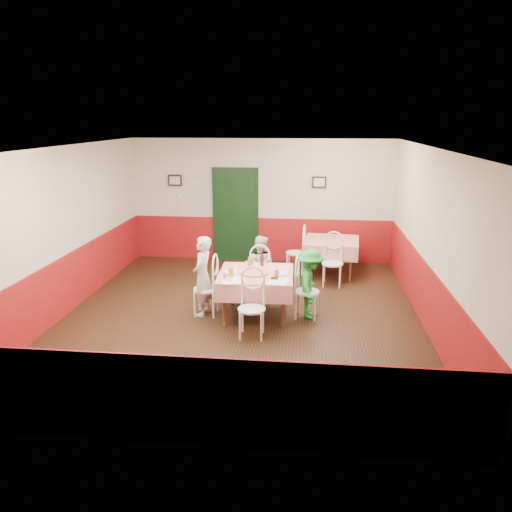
# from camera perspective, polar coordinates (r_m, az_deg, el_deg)

# --- Properties ---
(floor) EXTENTS (7.00, 7.00, 0.00)m
(floor) POSITION_cam_1_polar(r_m,az_deg,el_deg) (8.53, -1.69, -6.84)
(floor) COLOR black
(floor) RESTS_ON ground
(ceiling) EXTENTS (7.00, 7.00, 0.00)m
(ceiling) POSITION_cam_1_polar(r_m,az_deg,el_deg) (7.90, -1.86, 12.30)
(ceiling) COLOR white
(ceiling) RESTS_ON back_wall
(back_wall) EXTENTS (6.00, 0.10, 2.80)m
(back_wall) POSITION_cam_1_polar(r_m,az_deg,el_deg) (11.51, 0.63, 6.32)
(back_wall) COLOR beige
(back_wall) RESTS_ON ground
(front_wall) EXTENTS (6.00, 0.10, 2.80)m
(front_wall) POSITION_cam_1_polar(r_m,az_deg,el_deg) (4.81, -7.53, -7.15)
(front_wall) COLOR beige
(front_wall) RESTS_ON ground
(left_wall) EXTENTS (0.10, 7.00, 2.80)m
(left_wall) POSITION_cam_1_polar(r_m,az_deg,el_deg) (9.01, -21.05, 2.67)
(left_wall) COLOR beige
(left_wall) RESTS_ON ground
(right_wall) EXTENTS (0.10, 7.00, 2.80)m
(right_wall) POSITION_cam_1_polar(r_m,az_deg,el_deg) (8.25, 19.36, 1.72)
(right_wall) COLOR beige
(right_wall) RESTS_ON ground
(wainscot_back) EXTENTS (6.00, 0.03, 1.00)m
(wainscot_back) POSITION_cam_1_polar(r_m,az_deg,el_deg) (11.67, 0.61, 1.94)
(wainscot_back) COLOR maroon
(wainscot_back) RESTS_ON ground
(wainscot_front) EXTENTS (6.00, 0.03, 1.00)m
(wainscot_front) POSITION_cam_1_polar(r_m,az_deg,el_deg) (5.24, -7.13, -16.21)
(wainscot_front) COLOR maroon
(wainscot_front) RESTS_ON ground
(wainscot_left) EXTENTS (0.03, 7.00, 1.00)m
(wainscot_left) POSITION_cam_1_polar(r_m,az_deg,el_deg) (9.23, -20.43, -2.78)
(wainscot_left) COLOR maroon
(wainscot_left) RESTS_ON ground
(wainscot_right) EXTENTS (0.03, 7.00, 1.00)m
(wainscot_right) POSITION_cam_1_polar(r_m,az_deg,el_deg) (8.49, 18.72, -4.18)
(wainscot_right) COLOR maroon
(wainscot_right) RESTS_ON ground
(door) EXTENTS (0.96, 0.06, 2.10)m
(door) POSITION_cam_1_polar(r_m,az_deg,el_deg) (11.59, -2.36, 4.62)
(door) COLOR black
(door) RESTS_ON ground
(picture_left) EXTENTS (0.32, 0.03, 0.26)m
(picture_left) POSITION_cam_1_polar(r_m,az_deg,el_deg) (11.76, -9.24, 8.53)
(picture_left) COLOR black
(picture_left) RESTS_ON back_wall
(picture_right) EXTENTS (0.32, 0.03, 0.26)m
(picture_right) POSITION_cam_1_polar(r_m,az_deg,el_deg) (11.35, 7.23, 8.36)
(picture_right) COLOR black
(picture_right) RESTS_ON back_wall
(thermostat) EXTENTS (0.10, 0.03, 0.10)m
(thermostat) POSITION_cam_1_polar(r_m,az_deg,el_deg) (11.78, -8.70, 6.85)
(thermostat) COLOR white
(thermostat) RESTS_ON back_wall
(main_table) EXTENTS (1.26, 1.26, 0.77)m
(main_table) POSITION_cam_1_polar(r_m,az_deg,el_deg) (8.40, -0.00, -4.44)
(main_table) COLOR red
(main_table) RESTS_ON ground
(second_table) EXTENTS (1.22, 1.22, 0.77)m
(second_table) POSITION_cam_1_polar(r_m,az_deg,el_deg) (10.73, 8.56, -0.14)
(second_table) COLOR red
(second_table) RESTS_ON ground
(chair_left) EXTENTS (0.44, 0.44, 0.90)m
(chair_left) POSITION_cam_1_polar(r_m,az_deg,el_deg) (8.48, -5.75, -3.79)
(chair_left) COLOR white
(chair_left) RESTS_ON ground
(chair_right) EXTENTS (0.47, 0.47, 0.90)m
(chair_right) POSITION_cam_1_polar(r_m,az_deg,el_deg) (8.35, 5.84, -4.09)
(chair_right) COLOR white
(chair_right) RESTS_ON ground
(chair_far) EXTENTS (0.47, 0.47, 0.90)m
(chair_far) POSITION_cam_1_polar(r_m,az_deg,el_deg) (9.18, 0.41, -2.19)
(chair_far) COLOR white
(chair_far) RESTS_ON ground
(chair_near) EXTENTS (0.43, 0.43, 0.90)m
(chair_near) POSITION_cam_1_polar(r_m,az_deg,el_deg) (7.58, -0.50, -6.10)
(chair_near) COLOR white
(chair_near) RESTS_ON ground
(chair_second_a) EXTENTS (0.46, 0.46, 0.90)m
(chair_second_a) POSITION_cam_1_polar(r_m,az_deg,el_deg) (10.71, 4.56, 0.36)
(chair_second_a) COLOR white
(chair_second_a) RESTS_ON ground
(chair_second_b) EXTENTS (0.46, 0.46, 0.90)m
(chair_second_b) POSITION_cam_1_polar(r_m,az_deg,el_deg) (9.99, 8.73, -0.88)
(chair_second_b) COLOR white
(chair_second_b) RESTS_ON ground
(pizza) EXTENTS (0.47, 0.47, 0.03)m
(pizza) POSITION_cam_1_polar(r_m,az_deg,el_deg) (8.23, -0.23, -1.93)
(pizza) COLOR #B74723
(pizza) RESTS_ON main_table
(plate_left) EXTENTS (0.26, 0.26, 0.01)m
(plate_left) POSITION_cam_1_polar(r_m,az_deg,el_deg) (8.30, -3.04, -1.84)
(plate_left) COLOR white
(plate_left) RESTS_ON main_table
(plate_right) EXTENTS (0.26, 0.26, 0.01)m
(plate_right) POSITION_cam_1_polar(r_m,az_deg,el_deg) (8.23, 2.82, -1.99)
(plate_right) COLOR white
(plate_right) RESTS_ON main_table
(plate_far) EXTENTS (0.26, 0.26, 0.01)m
(plate_far) POSITION_cam_1_polar(r_m,az_deg,el_deg) (8.70, 0.05, -1.01)
(plate_far) COLOR white
(plate_far) RESTS_ON main_table
(glass_a) EXTENTS (0.08, 0.08, 0.14)m
(glass_a) POSITION_cam_1_polar(r_m,az_deg,el_deg) (8.06, -2.88, -1.93)
(glass_a) COLOR #BF7219
(glass_a) RESTS_ON main_table
(glass_b) EXTENTS (0.07, 0.07, 0.13)m
(glass_b) POSITION_cam_1_polar(r_m,az_deg,el_deg) (8.02, 2.37, -2.06)
(glass_b) COLOR #BF7219
(glass_b) RESTS_ON main_table
(glass_c) EXTENTS (0.08, 0.08, 0.15)m
(glass_c) POSITION_cam_1_polar(r_m,az_deg,el_deg) (8.65, -0.65, -0.63)
(glass_c) COLOR #BF7219
(glass_c) RESTS_ON main_table
(beer_bottle) EXTENTS (0.06, 0.06, 0.23)m
(beer_bottle) POSITION_cam_1_polar(r_m,az_deg,el_deg) (8.62, 0.67, -0.43)
(beer_bottle) COLOR #381C0A
(beer_bottle) RESTS_ON main_table
(shaker_a) EXTENTS (0.04, 0.04, 0.09)m
(shaker_a) POSITION_cam_1_polar(r_m,az_deg,el_deg) (7.89, -3.31, -2.50)
(shaker_a) COLOR silver
(shaker_a) RESTS_ON main_table
(shaker_b) EXTENTS (0.04, 0.04, 0.09)m
(shaker_b) POSITION_cam_1_polar(r_m,az_deg,el_deg) (7.88, -2.95, -2.53)
(shaker_b) COLOR silver
(shaker_b) RESTS_ON main_table
(shaker_c) EXTENTS (0.04, 0.04, 0.09)m
(shaker_c) POSITION_cam_1_polar(r_m,az_deg,el_deg) (7.98, -3.63, -2.29)
(shaker_c) COLOR #B23319
(shaker_c) RESTS_ON main_table
(menu_left) EXTENTS (0.36, 0.44, 0.00)m
(menu_left) POSITION_cam_1_polar(r_m,az_deg,el_deg) (7.90, -2.75, -2.79)
(menu_left) COLOR white
(menu_left) RESTS_ON main_table
(menu_right) EXTENTS (0.37, 0.45, 0.00)m
(menu_right) POSITION_cam_1_polar(r_m,az_deg,el_deg) (7.86, 2.63, -2.88)
(menu_right) COLOR white
(menu_right) RESTS_ON main_table
(wallet) EXTENTS (0.11, 0.09, 0.02)m
(wallet) POSITION_cam_1_polar(r_m,az_deg,el_deg) (7.97, 2.10, -2.55)
(wallet) COLOR black
(wallet) RESTS_ON main_table
(diner_left) EXTENTS (0.38, 0.53, 1.36)m
(diner_left) POSITION_cam_1_polar(r_m,az_deg,el_deg) (8.41, -6.13, -2.30)
(diner_left) COLOR gray
(diner_left) RESTS_ON ground
(diner_far) EXTENTS (0.64, 0.53, 1.18)m
(diner_far) POSITION_cam_1_polar(r_m,az_deg,el_deg) (9.18, 0.43, -1.27)
(diner_far) COLOR gray
(diner_far) RESTS_ON ground
(diner_right) EXTENTS (0.45, 0.76, 1.17)m
(diner_right) POSITION_cam_1_polar(r_m,az_deg,el_deg) (8.31, 6.21, -3.21)
(diner_right) COLOR gray
(diner_right) RESTS_ON ground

